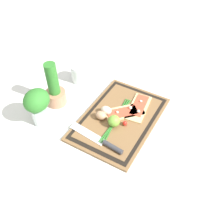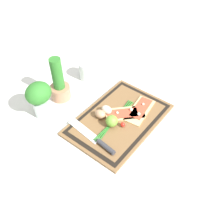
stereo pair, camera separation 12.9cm
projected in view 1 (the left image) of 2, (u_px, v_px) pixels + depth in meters
The scene contains 13 objects.
ground_plane at pixel (119, 120), 1.30m from camera, with size 6.00×6.00×0.00m, color silver.
cutting_board at pixel (119, 119), 1.29m from camera, with size 0.50×0.34×0.02m.
pizza_slice_near at pixel (139, 107), 1.33m from camera, with size 0.21×0.11×0.02m.
pizza_slice_far at pixel (124, 112), 1.30m from camera, with size 0.20×0.20×0.02m.
knife at pixel (105, 143), 1.17m from camera, with size 0.06×0.29×0.02m.
egg_brown at pixel (101, 115), 1.27m from camera, with size 0.04×0.06×0.04m, color tan.
egg_pink at pixel (106, 110), 1.29m from camera, with size 0.04×0.06×0.04m, color beige.
lime at pixel (114, 121), 1.23m from camera, with size 0.06×0.06×0.06m, color #70A838.
cherry_tomato_red at pixel (125, 123), 1.24m from camera, with size 0.02×0.02×0.02m, color red.
scallion_bunch at pixel (116, 120), 1.27m from camera, with size 0.31×0.05×0.01m.
herb_pot at pixel (55, 90), 1.32m from camera, with size 0.11×0.11×0.24m.
sauce_jar at pixel (79, 74), 1.48m from camera, with size 0.09×0.09×0.10m.
herb_glass at pixel (38, 105), 1.20m from camera, with size 0.13×0.11×0.20m.
Camera 1 is at (-0.78, -0.40, 0.96)m, focal length 42.00 mm.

